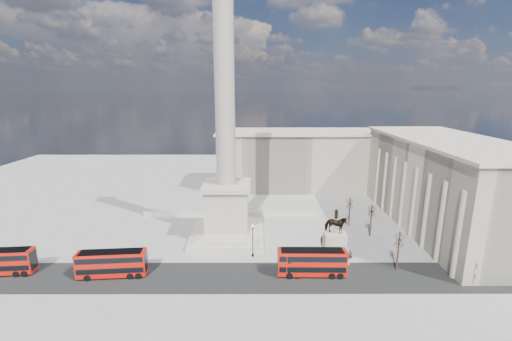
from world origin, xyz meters
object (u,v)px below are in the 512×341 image
object	(u,v)px
equestrian_statue	(335,243)
pedestrian_standing	(337,251)
red_bus_c	(312,262)
pedestrian_crossing	(322,241)
victorian_lamp	(253,238)
red_bus_a	(112,263)
red_bus_d	(499,266)
red_bus_e	(0,262)
red_bus_b	(316,262)
pedestrian_walking	(350,255)
nelsons_column	(226,173)

from	to	relation	value
equestrian_statue	pedestrian_standing	bearing A→B (deg)	61.03
red_bus_c	pedestrian_crossing	bearing A→B (deg)	72.11
red_bus_c	equestrian_statue	size ratio (longest dim) A/B	1.16
victorian_lamp	equestrian_statue	xyz separation A→B (m)	(13.77, -1.39, -0.23)
red_bus_a	red_bus_d	bearing A→B (deg)	-5.53
red_bus_c	red_bus_e	xyz separation A→B (m)	(-48.68, 0.41, -0.08)
red_bus_a	red_bus_d	world-z (taller)	red_bus_a
red_bus_b	equestrian_statue	distance (m)	6.00
red_bus_c	equestrian_statue	bearing A→B (deg)	47.51
red_bus_e	pedestrian_walking	world-z (taller)	red_bus_e
nelsons_column	red_bus_a	size ratio (longest dim) A/B	4.74
red_bus_e	equestrian_statue	xyz separation A→B (m)	(53.19, 4.38, 1.07)
equestrian_statue	pedestrian_standing	world-z (taller)	equestrian_statue
red_bus_d	red_bus_e	xyz separation A→B (m)	(-76.89, 1.61, -0.02)
red_bus_b	red_bus_a	bearing A→B (deg)	176.03
equestrian_statue	nelsons_column	bearing A→B (deg)	152.84
red_bus_d	pedestrian_crossing	world-z (taller)	red_bus_d
nelsons_column	pedestrian_walking	bearing A→B (deg)	-24.02
nelsons_column	red_bus_c	size ratio (longest dim) A/B	4.69
pedestrian_standing	red_bus_c	bearing A→B (deg)	53.18
equestrian_statue	pedestrian_standing	size ratio (longest dim) A/B	5.10
red_bus_a	victorian_lamp	bearing A→B (deg)	11.98
victorian_lamp	pedestrian_crossing	xyz separation A→B (m)	(12.75, 4.12, -2.49)
red_bus_b	red_bus_e	bearing A→B (deg)	174.87
red_bus_c	pedestrian_crossing	xyz separation A→B (m)	(3.49, 10.30, -1.28)
red_bus_c	equestrian_statue	world-z (taller)	equestrian_statue
pedestrian_crossing	nelsons_column	bearing A→B (deg)	52.96
red_bus_d	pedestrian_walking	distance (m)	21.77
equestrian_statue	pedestrian_standing	distance (m)	2.89
pedestrian_crossing	red_bus_b	bearing A→B (deg)	140.34
red_bus_d	pedestrian_crossing	bearing A→B (deg)	147.07
red_bus_b	equestrian_statue	xyz separation A→B (m)	(3.83, 4.46, 1.20)
red_bus_d	red_bus_e	world-z (taller)	red_bus_d
nelsons_column	red_bus_b	distance (m)	23.26
pedestrian_walking	victorian_lamp	bearing A→B (deg)	-170.34
nelsons_column	red_bus_e	bearing A→B (deg)	-157.81
equestrian_statue	pedestrian_walking	distance (m)	3.65
red_bus_a	victorian_lamp	world-z (taller)	victorian_lamp
red_bus_b	pedestrian_walking	xyz separation A→B (m)	(6.63, 4.48, -1.14)
victorian_lamp	pedestrian_standing	bearing A→B (deg)	0.40
red_bus_b	pedestrian_standing	xyz separation A→B (m)	(4.65, 5.95, -1.14)
victorian_lamp	pedestrian_walking	size ratio (longest dim) A/B	3.27
equestrian_statue	pedestrian_crossing	xyz separation A→B (m)	(-1.02, 5.51, -2.27)
nelsons_column	pedestrian_walking	distance (m)	26.53
red_bus_c	victorian_lamp	world-z (taller)	victorian_lamp
pedestrian_walking	red_bus_a	bearing A→B (deg)	-158.06
red_bus_a	red_bus_b	xyz separation A→B (m)	(31.54, 0.59, -0.16)
pedestrian_walking	pedestrian_crossing	size ratio (longest dim) A/B	0.93
red_bus_c	red_bus_d	bearing A→B (deg)	-1.61
red_bus_e	equestrian_statue	size ratio (longest dim) A/B	1.13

